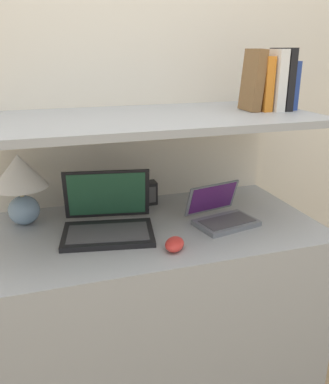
{
  "coord_description": "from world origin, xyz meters",
  "views": [
    {
      "loc": [
        -0.43,
        -1.1,
        1.45
      ],
      "look_at": [
        0.03,
        0.35,
        0.92
      ],
      "focal_mm": 38.0,
      "sensor_mm": 36.0,
      "label": 1
    }
  ],
  "objects": [
    {
      "name": "book_brown",
      "position": [
        0.43,
        0.42,
        1.33
      ],
      "size": [
        0.06,
        0.12,
        0.25
      ],
      "color": "brown",
      "rests_on": "shelf"
    },
    {
      "name": "book_black",
      "position": [
        0.57,
        0.42,
        1.33
      ],
      "size": [
        0.03,
        0.16,
        0.25
      ],
      "color": "black",
      "rests_on": "shelf"
    },
    {
      "name": "desk",
      "position": [
        0.0,
        0.35,
        0.39
      ],
      "size": [
        1.3,
        0.69,
        0.78
      ],
      "color": "#999EA3",
      "rests_on": "ground_plane"
    },
    {
      "name": "wall_back",
      "position": [
        0.0,
        0.76,
        1.2
      ],
      "size": [
        6.0,
        0.05,
        2.4
      ],
      "color": "silver",
      "rests_on": "ground_plane"
    },
    {
      "name": "book_white",
      "position": [
        0.52,
        0.42,
        1.33
      ],
      "size": [
        0.04,
        0.17,
        0.24
      ],
      "color": "silver",
      "rests_on": "shelf"
    },
    {
      "name": "computer_mouse",
      "position": [
        0.0,
        0.13,
        0.8
      ],
      "size": [
        0.11,
        0.12,
        0.04
      ],
      "color": "red",
      "rests_on": "desk"
    },
    {
      "name": "back_riser",
      "position": [
        0.0,
        0.71,
        0.59
      ],
      "size": [
        1.3,
        0.04,
        1.18
      ],
      "color": "silver",
      "rests_on": "ground_plane"
    },
    {
      "name": "book_blue",
      "position": [
        0.6,
        0.42,
        1.31
      ],
      "size": [
        0.03,
        0.12,
        0.2
      ],
      "color": "#284293",
      "rests_on": "shelf"
    },
    {
      "name": "laptop_large",
      "position": [
        -0.2,
        0.35,
        0.82
      ],
      "size": [
        0.39,
        0.34,
        0.23
      ],
      "color": "black",
      "rests_on": "desk"
    },
    {
      "name": "book_orange",
      "position": [
        0.48,
        0.42,
        1.32
      ],
      "size": [
        0.04,
        0.14,
        0.22
      ],
      "color": "orange",
      "rests_on": "shelf"
    },
    {
      "name": "table_lamp",
      "position": [
        -0.51,
        0.53,
        0.96
      ],
      "size": [
        0.22,
        0.22,
        0.29
      ],
      "color": "#7593B2",
      "rests_on": "desk"
    },
    {
      "name": "router_box",
      "position": [
        0.02,
        0.6,
        0.83
      ],
      "size": [
        0.1,
        0.06,
        0.11
      ],
      "color": "black",
      "rests_on": "desk"
    },
    {
      "name": "shelf",
      "position": [
        0.0,
        0.42,
        1.2
      ],
      "size": [
        1.3,
        0.62,
        0.03
      ],
      "color": "#999EA3",
      "rests_on": "back_riser"
    },
    {
      "name": "laptop_small",
      "position": [
        0.26,
        0.3,
        0.81
      ],
      "size": [
        0.28,
        0.25,
        0.15
      ],
      "color": "slate",
      "rests_on": "desk"
    }
  ]
}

